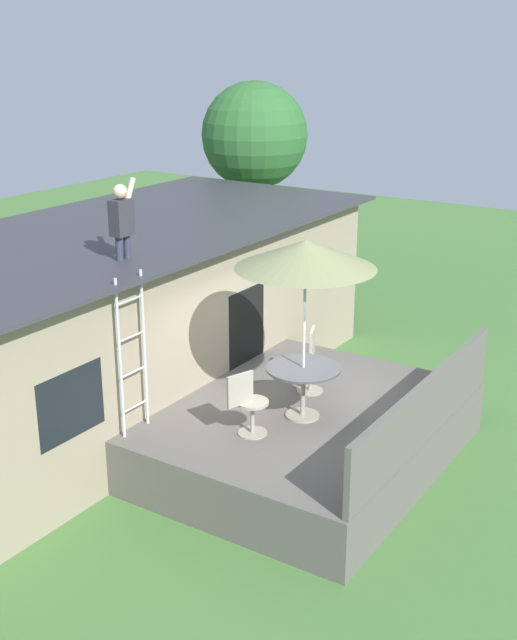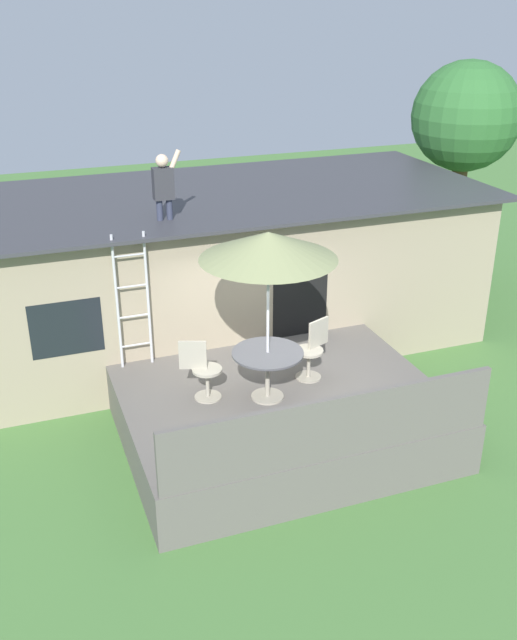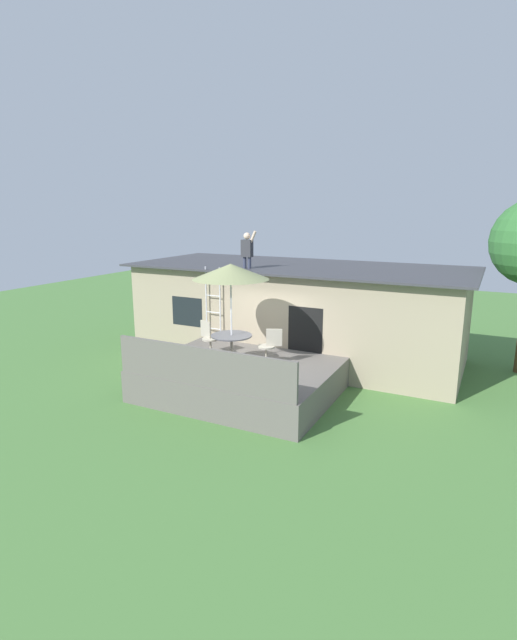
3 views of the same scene
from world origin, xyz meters
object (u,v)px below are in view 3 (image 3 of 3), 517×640
patio_table (232,341)px  patio_chair_right (269,347)px  step_ladder (213,304)px  patio_umbrella (231,272)px  patio_chair_left (209,339)px  person_figure (247,248)px

patio_table → patio_chair_right: size_ratio=1.13×
patio_table → step_ladder: bearing=133.4°
patio_umbrella → step_ladder: bearing=133.4°
patio_table → step_ladder: (-1.59, 1.68, 0.51)m
patio_chair_right → patio_umbrella: bearing=0.0°
step_ladder → patio_chair_left: size_ratio=2.39×
patio_umbrella → patio_chair_right: bearing=22.8°
patio_table → patio_chair_right: bearing=22.8°
person_figure → patio_chair_right: (1.71, -2.06, -2.27)m
person_figure → patio_chair_right: person_figure is taller
patio_umbrella → patio_chair_left: bearing=160.0°
patio_chair_left → patio_chair_right: same height
patio_umbrella → person_figure: (-0.83, 2.43, 0.38)m
step_ladder → patio_chair_left: bearing=-62.8°
patio_table → patio_umbrella: size_ratio=0.41×
patio_table → step_ladder: 2.37m
patio_chair_right → patio_table: bearing=0.0°
patio_umbrella → patio_chair_left: patio_umbrella is taller
patio_chair_left → patio_chair_right: 1.77m
patio_umbrella → step_ladder: (-1.59, 1.68, -1.25)m
patio_table → step_ladder: size_ratio=0.47×
patio_chair_right → patio_chair_left: bearing=-21.4°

